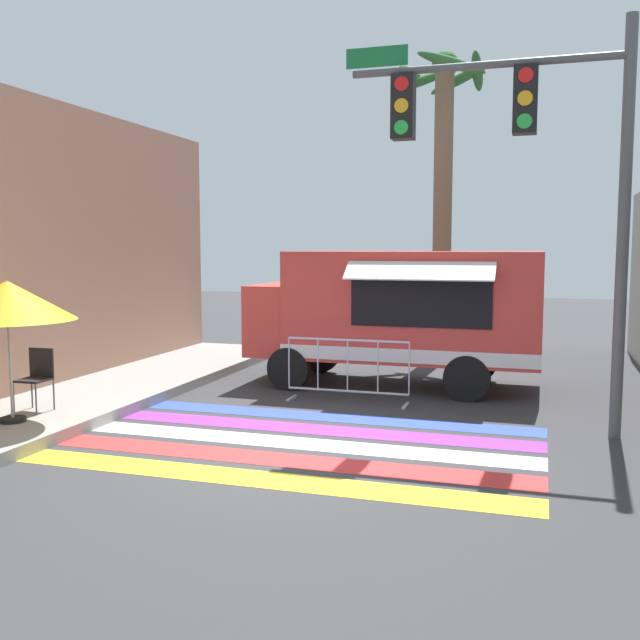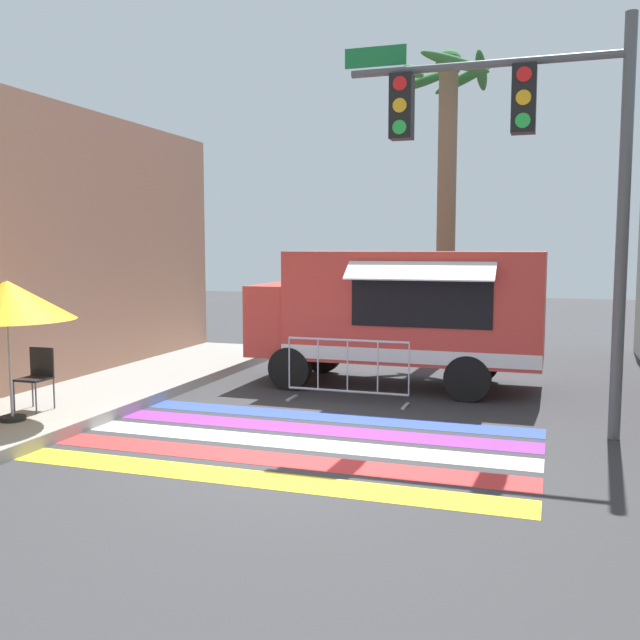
% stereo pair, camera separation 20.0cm
% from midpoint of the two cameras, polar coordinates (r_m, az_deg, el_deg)
% --- Properties ---
extents(ground_plane, '(60.00, 60.00, 0.00)m').
position_cam_midpoint_polar(ground_plane, '(9.19, -2.65, -10.58)').
color(ground_plane, '#38383A').
extents(crosswalk_painted, '(6.40, 3.60, 0.01)m').
position_cam_midpoint_polar(crosswalk_painted, '(9.62, -1.61, -9.79)').
color(crosswalk_painted, yellow).
rests_on(crosswalk_painted, ground_plane).
extents(food_truck, '(5.33, 2.54, 2.52)m').
position_cam_midpoint_polar(food_truck, '(13.33, 6.39, 0.90)').
color(food_truck, '#D13D33').
rests_on(food_truck, ground_plane).
extents(traffic_signal_pole, '(3.90, 0.29, 5.60)m').
position_cam_midpoint_polar(traffic_signal_pole, '(10.35, 16.61, 13.11)').
color(traffic_signal_pole, '#515456').
rests_on(traffic_signal_pole, ground_plane).
extents(patio_umbrella, '(1.83, 1.83, 1.97)m').
position_cam_midpoint_polar(patio_umbrella, '(10.69, -23.25, 1.44)').
color(patio_umbrella, black).
rests_on(patio_umbrella, sidewalk_left).
extents(folding_chair, '(0.42, 0.42, 0.92)m').
position_cam_midpoint_polar(folding_chair, '(11.44, -21.20, -3.92)').
color(folding_chair, '#4C4C51').
rests_on(folding_chair, sidewalk_left).
extents(barricade_front, '(2.10, 0.44, 1.08)m').
position_cam_midpoint_polar(barricade_front, '(11.92, 2.69, -4.11)').
color(barricade_front, '#B7BABF').
rests_on(barricade_front, ground_plane).
extents(palm_tree, '(2.35, 2.46, 7.01)m').
position_cam_midpoint_polar(palm_tree, '(16.91, 10.42, 12.07)').
color(palm_tree, '#7A664C').
rests_on(palm_tree, ground_plane).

